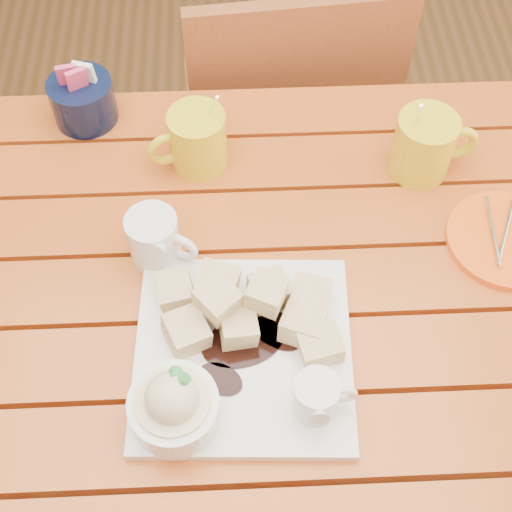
{
  "coord_description": "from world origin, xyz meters",
  "views": [
    {
      "loc": [
        0.03,
        -0.53,
        1.62
      ],
      "look_at": [
        0.06,
        0.0,
        0.82
      ],
      "focal_mm": 50.0,
      "sensor_mm": 36.0,
      "label": 1
    }
  ],
  "objects_px": {
    "table": "(219,321)",
    "coffee_mug_left": "(196,139)",
    "chair_far": "(286,120)",
    "dessert_plate": "(231,357)",
    "coffee_mug_right": "(425,145)",
    "orange_saucer": "(507,240)"
  },
  "relations": [
    {
      "from": "coffee_mug_left",
      "to": "orange_saucer",
      "type": "bearing_deg",
      "value": -41.36
    },
    {
      "from": "orange_saucer",
      "to": "coffee_mug_left",
      "type": "bearing_deg",
      "value": 158.78
    },
    {
      "from": "orange_saucer",
      "to": "chair_far",
      "type": "height_order",
      "value": "chair_far"
    },
    {
      "from": "dessert_plate",
      "to": "coffee_mug_right",
      "type": "height_order",
      "value": "coffee_mug_right"
    },
    {
      "from": "coffee_mug_right",
      "to": "orange_saucer",
      "type": "relative_size",
      "value": 0.89
    },
    {
      "from": "table",
      "to": "coffee_mug_right",
      "type": "relative_size",
      "value": 7.65
    },
    {
      "from": "dessert_plate",
      "to": "coffee_mug_left",
      "type": "xyz_separation_m",
      "value": [
        -0.04,
        0.36,
        0.02
      ]
    },
    {
      "from": "chair_far",
      "to": "coffee_mug_right",
      "type": "bearing_deg",
      "value": 110.37
    },
    {
      "from": "table",
      "to": "coffee_mug_left",
      "type": "height_order",
      "value": "coffee_mug_left"
    },
    {
      "from": "orange_saucer",
      "to": "dessert_plate",
      "type": "bearing_deg",
      "value": -155.73
    },
    {
      "from": "dessert_plate",
      "to": "coffee_mug_right",
      "type": "bearing_deg",
      "value": 47.44
    },
    {
      "from": "chair_far",
      "to": "coffee_mug_left",
      "type": "bearing_deg",
      "value": 58.1
    },
    {
      "from": "coffee_mug_right",
      "to": "chair_far",
      "type": "bearing_deg",
      "value": 112.41
    },
    {
      "from": "dessert_plate",
      "to": "coffee_mug_left",
      "type": "bearing_deg",
      "value": 97.04
    },
    {
      "from": "coffee_mug_left",
      "to": "coffee_mug_right",
      "type": "xyz_separation_m",
      "value": [
        0.35,
        -0.03,
        0.0
      ]
    },
    {
      "from": "coffee_mug_left",
      "to": "chair_far",
      "type": "height_order",
      "value": "coffee_mug_left"
    },
    {
      "from": "orange_saucer",
      "to": "chair_far",
      "type": "bearing_deg",
      "value": 118.53
    },
    {
      "from": "coffee_mug_left",
      "to": "coffee_mug_right",
      "type": "distance_m",
      "value": 0.35
    },
    {
      "from": "dessert_plate",
      "to": "chair_far",
      "type": "xyz_separation_m",
      "value": [
        0.13,
        0.71,
        -0.3
      ]
    },
    {
      "from": "dessert_plate",
      "to": "orange_saucer",
      "type": "relative_size",
      "value": 1.7
    },
    {
      "from": "coffee_mug_left",
      "to": "orange_saucer",
      "type": "distance_m",
      "value": 0.49
    },
    {
      "from": "coffee_mug_right",
      "to": "chair_far",
      "type": "height_order",
      "value": "coffee_mug_right"
    }
  ]
}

